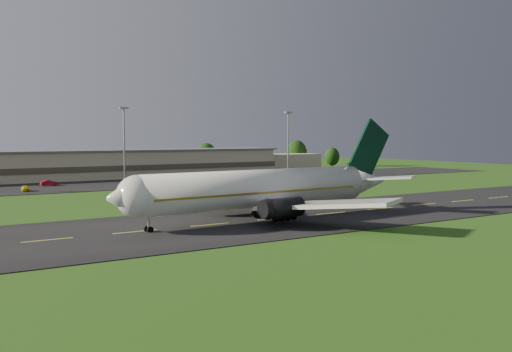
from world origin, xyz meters
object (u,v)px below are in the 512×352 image
light_mast_east (288,135)px  service_vehicle_a (25,188)px  light_mast_centre (124,135)px  service_vehicle_b (49,183)px  terminal (111,165)px  service_vehicle_d (246,176)px  airliner (262,189)px  service_vehicle_c (128,180)px

light_mast_east → service_vehicle_a: bearing=-169.9°
light_mast_centre → service_vehicle_b: light_mast_centre is taller
terminal → service_vehicle_d: (33.41, -22.92, -3.30)m
airliner → terminal: airliner is taller
light_mast_east → terminal: bearing=163.2°
service_vehicle_c → airliner: bearing=-80.6°
light_mast_east → service_vehicle_c: (-55.83, -5.12, -11.95)m
terminal → light_mast_centre: size_ratio=7.13×
light_mast_centre → light_mast_east: (55.00, 0.00, 0.00)m
airliner → light_mast_centre: size_ratio=2.52×
terminal → service_vehicle_b: 29.45m
terminal → light_mast_centre: (-1.40, -16.18, 8.75)m
terminal → service_vehicle_c: 21.66m
light_mast_east → service_vehicle_a: 85.60m
terminal → service_vehicle_a: size_ratio=37.29×
terminal → light_mast_east: light_mast_east is taller
terminal → service_vehicle_a: 43.20m
terminal → light_mast_centre: bearing=-95.0°
airliner → service_vehicle_a: 68.55m
terminal → service_vehicle_a: bearing=-133.8°
light_mast_centre → light_mast_east: size_ratio=1.00×
service_vehicle_a → service_vehicle_b: size_ratio=0.90×
service_vehicle_b → service_vehicle_c: 19.87m
service_vehicle_d → light_mast_centre: bearing=101.4°
service_vehicle_a → service_vehicle_d: bearing=11.1°
light_mast_centre → service_vehicle_d: bearing=-10.9°
light_mast_centre → service_vehicle_a: 34.26m
service_vehicle_d → airliner: bearing=172.5°
service_vehicle_c → terminal: bearing=98.3°
airliner → service_vehicle_c: airliner is taller
terminal → service_vehicle_d: 40.65m
light_mast_east → service_vehicle_a: (-83.44, -14.89, -11.98)m
terminal → light_mast_east: size_ratio=7.13×
light_mast_east → service_vehicle_c: 57.32m
airliner → service_vehicle_a: (-21.23, 65.06, -3.90)m
light_mast_east → service_vehicle_b: bearing=-177.6°
light_mast_centre → service_vehicle_c: 13.03m
airliner → service_vehicle_a: bearing=105.0°
light_mast_centre → airliner: bearing=-95.2°
terminal → service_vehicle_b: size_ratio=33.61×
airliner → service_vehicle_d: bearing=57.1°
terminal → airliner: bearing=-95.1°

